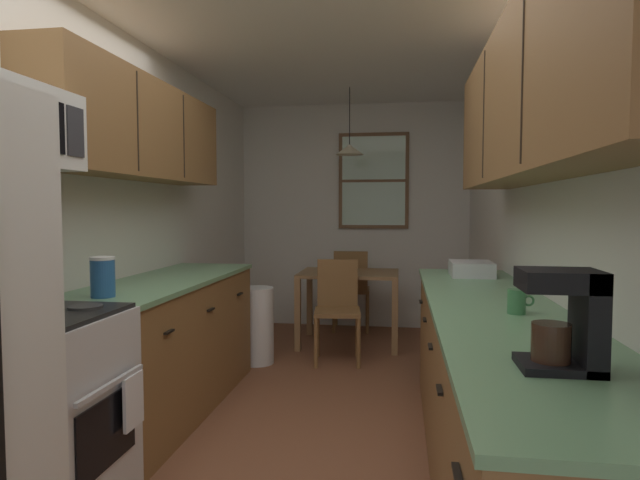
{
  "coord_description": "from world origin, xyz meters",
  "views": [
    {
      "loc": [
        0.54,
        -2.49,
        1.37
      ],
      "look_at": [
        -0.01,
        1.11,
        1.15
      ],
      "focal_mm": 29.79,
      "sensor_mm": 36.0,
      "label": 1
    }
  ],
  "objects_px": {
    "stove_range": "(38,416)",
    "microwave_over_range": "(4,126)",
    "trash_bin": "(257,325)",
    "dining_chair_near": "(337,305)",
    "storage_canister": "(103,277)",
    "coffee_maker": "(570,317)",
    "dining_table": "(349,284)",
    "dining_chair_far": "(351,286)",
    "mug_by_coffeemaker": "(517,302)",
    "dish_rack": "(471,269)"
  },
  "relations": [
    {
      "from": "dish_rack",
      "to": "microwave_over_range",
      "type": "bearing_deg",
      "value": -141.1
    },
    {
      "from": "coffee_maker",
      "to": "mug_by_coffeemaker",
      "type": "height_order",
      "value": "coffee_maker"
    },
    {
      "from": "dining_chair_far",
      "to": "coffee_maker",
      "type": "bearing_deg",
      "value": -76.4
    },
    {
      "from": "dining_table",
      "to": "trash_bin",
      "type": "distance_m",
      "value": 1.1
    },
    {
      "from": "stove_range",
      "to": "microwave_over_range",
      "type": "distance_m",
      "value": 1.24
    },
    {
      "from": "storage_canister",
      "to": "coffee_maker",
      "type": "xyz_separation_m",
      "value": [
        2.02,
        -0.96,
        0.05
      ]
    },
    {
      "from": "trash_bin",
      "to": "coffee_maker",
      "type": "bearing_deg",
      "value": -59.11
    },
    {
      "from": "trash_bin",
      "to": "mug_by_coffeemaker",
      "type": "relative_size",
      "value": 5.81
    },
    {
      "from": "dining_chair_near",
      "to": "dining_chair_far",
      "type": "bearing_deg",
      "value": 89.22
    },
    {
      "from": "dining_chair_far",
      "to": "storage_canister",
      "type": "relative_size",
      "value": 4.24
    },
    {
      "from": "stove_range",
      "to": "mug_by_coffeemaker",
      "type": "bearing_deg",
      "value": 11.03
    },
    {
      "from": "microwave_over_range",
      "to": "mug_by_coffeemaker",
      "type": "distance_m",
      "value": 2.32
    },
    {
      "from": "dining_chair_near",
      "to": "dish_rack",
      "type": "height_order",
      "value": "dish_rack"
    },
    {
      "from": "stove_range",
      "to": "dining_chair_near",
      "type": "distance_m",
      "value": 2.83
    },
    {
      "from": "dining_table",
      "to": "coffee_maker",
      "type": "bearing_deg",
      "value": -74.87
    },
    {
      "from": "storage_canister",
      "to": "trash_bin",
      "type": "bearing_deg",
      "value": 81.11
    },
    {
      "from": "dining_chair_far",
      "to": "trash_bin",
      "type": "relative_size",
      "value": 1.34
    },
    {
      "from": "dining_table",
      "to": "dish_rack",
      "type": "xyz_separation_m",
      "value": [
        0.99,
        -1.51,
        0.34
      ]
    },
    {
      "from": "mug_by_coffeemaker",
      "to": "dish_rack",
      "type": "height_order",
      "value": "mug_by_coffeemaker"
    },
    {
      "from": "dining_chair_near",
      "to": "storage_canister",
      "type": "bearing_deg",
      "value": -114.9
    },
    {
      "from": "dining_table",
      "to": "dining_chair_far",
      "type": "height_order",
      "value": "dining_chair_far"
    },
    {
      "from": "microwave_over_range",
      "to": "dining_chair_far",
      "type": "distance_m",
      "value": 4.14
    },
    {
      "from": "stove_range",
      "to": "microwave_over_range",
      "type": "bearing_deg",
      "value": 179.97
    },
    {
      "from": "trash_bin",
      "to": "microwave_over_range",
      "type": "bearing_deg",
      "value": -99.45
    },
    {
      "from": "stove_range",
      "to": "dining_chair_far",
      "type": "bearing_deg",
      "value": 75.3
    },
    {
      "from": "dining_chair_near",
      "to": "microwave_over_range",
      "type": "bearing_deg",
      "value": -112.38
    },
    {
      "from": "microwave_over_range",
      "to": "dining_chair_far",
      "type": "bearing_deg",
      "value": 73.71
    },
    {
      "from": "stove_range",
      "to": "microwave_over_range",
      "type": "xyz_separation_m",
      "value": [
        -0.11,
        0.0,
        1.24
      ]
    },
    {
      "from": "stove_range",
      "to": "storage_canister",
      "type": "bearing_deg",
      "value": 90.6
    },
    {
      "from": "microwave_over_range",
      "to": "mug_by_coffeemaker",
      "type": "bearing_deg",
      "value": 10.47
    },
    {
      "from": "trash_bin",
      "to": "dish_rack",
      "type": "relative_size",
      "value": 1.98
    },
    {
      "from": "stove_range",
      "to": "dining_table",
      "type": "distance_m",
      "value": 3.39
    },
    {
      "from": "trash_bin",
      "to": "coffee_maker",
      "type": "distance_m",
      "value": 3.43
    },
    {
      "from": "dining_table",
      "to": "microwave_over_range",
      "type": "bearing_deg",
      "value": -109.51
    },
    {
      "from": "dining_chair_near",
      "to": "dish_rack",
      "type": "distance_m",
      "value": 1.47
    },
    {
      "from": "trash_bin",
      "to": "mug_by_coffeemaker",
      "type": "height_order",
      "value": "mug_by_coffeemaker"
    },
    {
      "from": "microwave_over_range",
      "to": "trash_bin",
      "type": "bearing_deg",
      "value": 80.55
    },
    {
      "from": "stove_range",
      "to": "dining_chair_near",
      "type": "xyz_separation_m",
      "value": [
        0.98,
        2.66,
        0.03
      ]
    },
    {
      "from": "dish_rack",
      "to": "dining_table",
      "type": "bearing_deg",
      "value": 123.29
    },
    {
      "from": "dining_table",
      "to": "dining_chair_near",
      "type": "bearing_deg",
      "value": -94.92
    },
    {
      "from": "coffee_maker",
      "to": "mug_by_coffeemaker",
      "type": "distance_m",
      "value": 0.83
    },
    {
      "from": "dish_rack",
      "to": "storage_canister",
      "type": "bearing_deg",
      "value": -149.58
    },
    {
      "from": "dining_chair_far",
      "to": "mug_by_coffeemaker",
      "type": "distance_m",
      "value": 3.58
    },
    {
      "from": "dining_table",
      "to": "dining_chair_far",
      "type": "xyz_separation_m",
      "value": [
        -0.03,
        0.57,
        -0.11
      ]
    },
    {
      "from": "microwave_over_range",
      "to": "trash_bin",
      "type": "distance_m",
      "value": 2.84
    },
    {
      "from": "dining_table",
      "to": "coffee_maker",
      "type": "xyz_separation_m",
      "value": [
        0.99,
        -3.66,
        0.44
      ]
    },
    {
      "from": "dining_table",
      "to": "dish_rack",
      "type": "bearing_deg",
      "value": -56.71
    },
    {
      "from": "coffee_maker",
      "to": "dish_rack",
      "type": "xyz_separation_m",
      "value": [
        0.0,
        2.15,
        -0.1
      ]
    },
    {
      "from": "stove_range",
      "to": "dining_chair_far",
      "type": "distance_m",
      "value": 3.92
    },
    {
      "from": "coffee_maker",
      "to": "storage_canister",
      "type": "bearing_deg",
      "value": 154.58
    }
  ]
}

